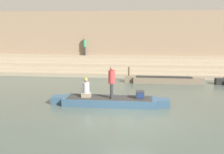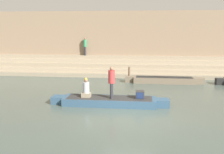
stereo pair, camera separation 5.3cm
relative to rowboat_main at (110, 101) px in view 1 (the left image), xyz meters
The scene contains 10 objects.
ground_plane 2.35m from the rowboat_main, 60.89° to the right, with size 120.00×120.00×0.00m, color #47544C.
ghat_steps 9.50m from the rowboat_main, 83.13° to the left, with size 36.00×2.76×1.60m.
back_wall 11.38m from the rowboat_main, 84.12° to the left, with size 34.20×1.28×5.61m.
rowboat_main is the anchor object (origin of this frame).
person_standing 1.17m from the rowboat_main, 38.71° to the right, with size 0.34×0.34×1.69m.
person_rowing 1.40m from the rowboat_main, behind, with size 0.48×0.37×1.06m.
tv_set 1.67m from the rowboat_main, ahead, with size 0.45×0.47×0.40m.
moored_boat_shore 7.05m from the rowboat_main, 61.44° to the left, with size 5.82×1.03×0.44m.
mooring_post 6.59m from the rowboat_main, 83.71° to the left, with size 0.15×0.15×1.11m, color brown.
person_on_steps 11.00m from the rowboat_main, 109.07° to the left, with size 0.31×0.31×1.62m.
Camera 1 is at (0.50, -11.41, 4.03)m, focal length 42.00 mm.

